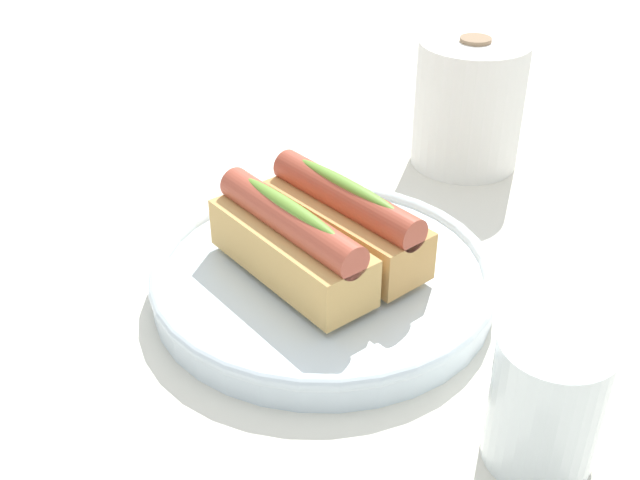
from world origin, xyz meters
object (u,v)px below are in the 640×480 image
at_px(serving_bowl, 320,275).
at_px(hotdog_back, 349,221).
at_px(hotdog_front, 290,242).
at_px(water_glass, 545,407).
at_px(paper_towel_roll, 469,104).

xyz_separation_m(serving_bowl, hotdog_back, (0.01, 0.03, 0.04)).
xyz_separation_m(hotdog_front, water_glass, (0.22, -0.02, -0.02)).
distance_m(serving_bowl, hotdog_front, 0.05).
bearing_deg(water_glass, serving_bowl, 168.60).
bearing_deg(serving_bowl, water_glass, -11.40).
bearing_deg(hotdog_back, water_glass, -18.62).
relative_size(water_glass, paper_towel_roll, 0.67).
height_order(hotdog_back, water_glass, hotdog_back).
bearing_deg(paper_towel_roll, water_glass, -51.82).
height_order(hotdog_back, paper_towel_roll, paper_towel_roll).
distance_m(hotdog_front, hotdog_back, 0.06).
relative_size(hotdog_front, paper_towel_roll, 1.17).
height_order(hotdog_front, water_glass, hotdog_front).
distance_m(hotdog_front, water_glass, 0.22).
xyz_separation_m(serving_bowl, paper_towel_roll, (-0.04, 0.28, 0.05)).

